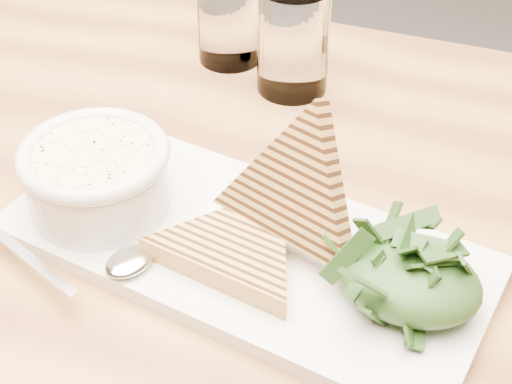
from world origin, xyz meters
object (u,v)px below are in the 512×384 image
at_px(platter, 245,247).
at_px(soup_bowl, 98,183).
at_px(glass_far, 293,40).
at_px(glass_near, 229,14).
at_px(table_top, 171,244).

bearing_deg(platter, soup_bowl, -174.25).
xyz_separation_m(soup_bowl, glass_far, (0.06, 0.26, 0.02)).
relative_size(soup_bowl, glass_far, 1.03).
xyz_separation_m(soup_bowl, glass_near, (-0.03, 0.28, 0.02)).
bearing_deg(table_top, glass_near, 106.80).
relative_size(platter, soup_bowl, 3.35).
height_order(table_top, soup_bowl, soup_bowl).
bearing_deg(soup_bowl, table_top, 14.22).
bearing_deg(soup_bowl, platter, 5.75).
relative_size(platter, glass_near, 3.65).
relative_size(table_top, glass_near, 11.23).
bearing_deg(soup_bowl, glass_far, 76.94).
bearing_deg(table_top, soup_bowl, -165.78).
distance_m(platter, soup_bowl, 0.13).
distance_m(table_top, glass_near, 0.29).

